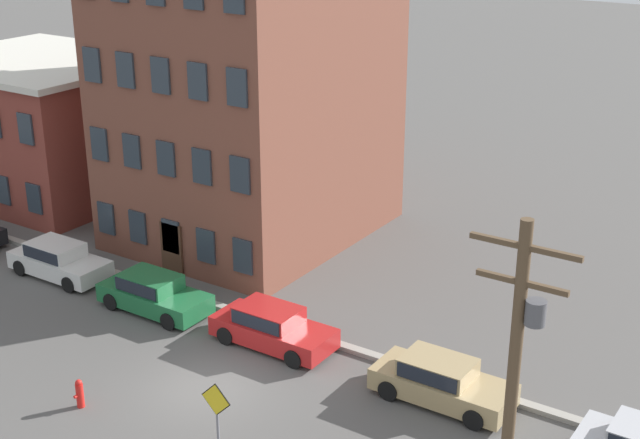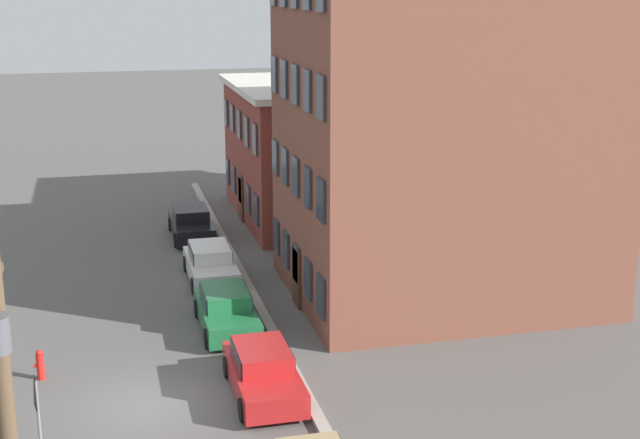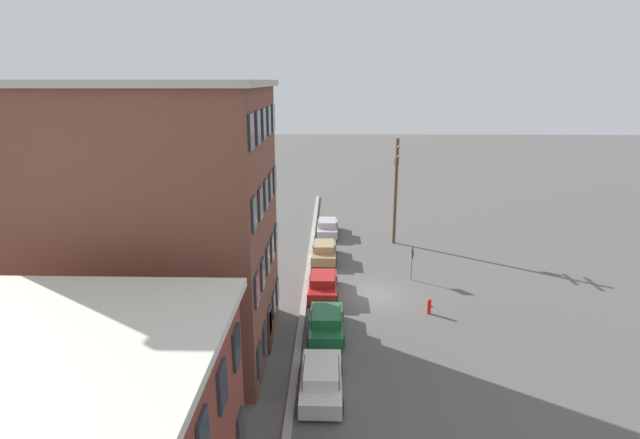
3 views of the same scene
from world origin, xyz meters
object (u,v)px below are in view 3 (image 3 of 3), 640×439
at_px(car_silver, 327,227).
at_px(fire_hydrant, 429,306).
at_px(caution_sign, 412,257).
at_px(car_green, 326,322).
at_px(car_tan, 324,251).
at_px(car_red, 323,284).
at_px(utility_pole, 396,185).
at_px(car_white, 321,378).

bearing_deg(car_silver, fire_hydrant, -158.24).
bearing_deg(caution_sign, car_green, 143.70).
xyz_separation_m(car_tan, fire_hydrant, (-9.13, -6.45, -0.27)).
relative_size(car_red, car_tan, 1.00).
height_order(car_green, car_silver, same).
distance_m(car_red, fire_hydrant, 6.94).
relative_size(car_silver, fire_hydrant, 4.58).
xyz_separation_m(car_red, utility_pole, (10.92, -5.88, 4.28)).
bearing_deg(car_red, car_white, -179.24).
distance_m(car_green, utility_pole, 17.69).
relative_size(car_red, caution_sign, 1.76).
xyz_separation_m(utility_pole, fire_hydrant, (-13.55, -0.54, -4.55)).
bearing_deg(car_white, fire_hydrant, -37.87).
xyz_separation_m(car_green, car_silver, (18.36, 0.14, 0.00)).
relative_size(car_tan, utility_pole, 0.49).
height_order(car_white, utility_pole, utility_pole).
bearing_deg(utility_pole, car_red, 151.70).
bearing_deg(car_silver, car_green, -179.55).
bearing_deg(car_silver, car_tan, 178.34).
xyz_separation_m(caution_sign, utility_pole, (8.26, 0.27, 3.36)).
height_order(car_tan, car_silver, same).
height_order(car_tan, fire_hydrant, car_tan).
xyz_separation_m(car_red, car_tan, (6.50, 0.03, 0.00)).
distance_m(car_silver, fire_hydrant, 16.90).
height_order(car_silver, caution_sign, caution_sign).
height_order(car_red, caution_sign, caution_sign).
bearing_deg(caution_sign, car_silver, 30.00).
bearing_deg(car_green, car_silver, 0.45).
bearing_deg(fire_hydrant, utility_pole, 2.27).
bearing_deg(utility_pole, car_tan, 126.78).
distance_m(car_white, fire_hydrant, 10.23).
relative_size(car_silver, utility_pole, 0.49).
height_order(car_tan, caution_sign, caution_sign).
bearing_deg(car_green, car_tan, 1.63).
bearing_deg(fire_hydrant, car_green, 113.61).
distance_m(car_white, car_green, 5.40).
distance_m(car_white, caution_sign, 14.69).
relative_size(car_green, utility_pole, 0.49).
bearing_deg(car_red, fire_hydrant, -112.31).
relative_size(car_white, caution_sign, 1.76).
bearing_deg(caution_sign, utility_pole, 1.91).
xyz_separation_m(car_green, car_tan, (11.81, 0.34, 0.00)).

